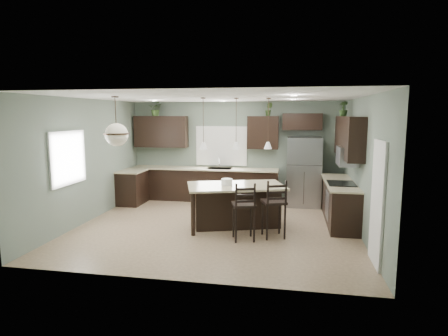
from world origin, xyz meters
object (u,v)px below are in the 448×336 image
plant_back_left (156,109)px  serving_dish (227,182)px  refrigerator (304,172)px  bar_stool_right (274,208)px  kitchen_island (236,206)px  bar_stool_center (244,211)px

plant_back_left → serving_dish: bearing=-44.9°
refrigerator → bar_stool_right: (-0.66, -2.79, -0.33)m
serving_dish → bar_stool_right: bar_stool_right is taller
kitchen_island → plant_back_left: bearing=120.2°
bar_stool_right → plant_back_left: (-3.55, 3.03, 2.01)m
kitchen_island → bar_stool_center: size_ratio=1.77×
refrigerator → bar_stool_right: 2.89m
bar_stool_right → kitchen_island: bearing=125.7°
serving_dish → bar_stool_right: 1.24m
refrigerator → bar_stool_right: refrigerator is taller
serving_dish → bar_stool_right: size_ratio=0.20×
refrigerator → bar_stool_center: bearing=-111.7°
refrigerator → bar_stool_center: refrigerator is taller
refrigerator → serving_dish: 2.82m
kitchen_island → bar_stool_right: bar_stool_right is taller
kitchen_island → serving_dish: bearing=-180.0°
bar_stool_right → plant_back_left: 5.08m
bar_stool_right → refrigerator: bearing=57.6°
bar_stool_center → bar_stool_right: bar_stool_right is taller
bar_stool_center → plant_back_left: plant_back_left is taller
refrigerator → bar_stool_right: bearing=-103.3°
refrigerator → plant_back_left: bearing=176.8°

